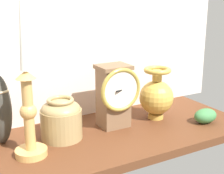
# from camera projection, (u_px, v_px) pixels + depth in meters

# --- Properties ---
(ground_plane) EXTENTS (1.00, 0.36, 0.02)m
(ground_plane) POSITION_uv_depth(u_px,v_px,m) (89.00, 142.00, 0.95)
(ground_plane) COLOR #59301A
(back_wall) EXTENTS (1.20, 0.02, 0.65)m
(back_wall) POSITION_uv_depth(u_px,v_px,m) (60.00, 18.00, 1.01)
(back_wall) COLOR silver
(back_wall) RESTS_ON ground_plane
(mantel_clock) EXTENTS (0.13, 0.10, 0.19)m
(mantel_clock) POSITION_uv_depth(u_px,v_px,m) (115.00, 95.00, 1.00)
(mantel_clock) COLOR brown
(mantel_clock) RESTS_ON ground_plane
(candlestick_tall_left) EXTENTS (0.08, 0.08, 0.43)m
(candlestick_tall_left) POSITION_uv_depth(u_px,v_px,m) (27.00, 99.00, 0.80)
(candlestick_tall_left) COLOR tan
(candlestick_tall_left) RESTS_ON ground_plane
(brass_vase_bulbous) EXTENTS (0.11, 0.11, 0.17)m
(brass_vase_bulbous) POSITION_uv_depth(u_px,v_px,m) (156.00, 95.00, 1.07)
(brass_vase_bulbous) COLOR gold
(brass_vase_bulbous) RESTS_ON ground_plane
(brass_vase_jar) EXTENTS (0.12, 0.12, 0.12)m
(brass_vase_jar) POSITION_uv_depth(u_px,v_px,m) (61.00, 118.00, 0.93)
(brass_vase_jar) COLOR #A38A57
(brass_vase_jar) RESTS_ON ground_plane
(tall_ceramic_vase) EXTENTS (0.06, 0.06, 0.19)m
(tall_ceramic_vase) POSITION_uv_depth(u_px,v_px,m) (0.00, 109.00, 0.89)
(tall_ceramic_vase) COLOR #383730
(tall_ceramic_vase) RESTS_ON ground_plane
(ivy_sprig) EXTENTS (0.08, 0.06, 0.05)m
(ivy_sprig) POSITION_uv_depth(u_px,v_px,m) (205.00, 116.00, 1.05)
(ivy_sprig) COLOR #3D7C44
(ivy_sprig) RESTS_ON ground_plane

